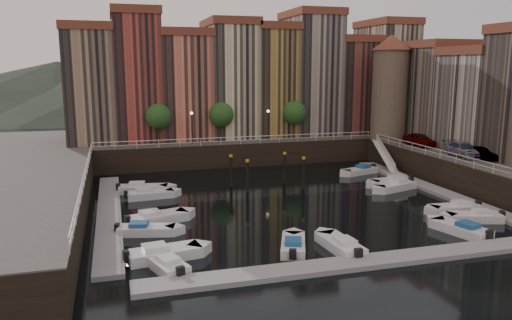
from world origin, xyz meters
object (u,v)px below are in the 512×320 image
object	(u,v)px
mooring_pilings	(267,173)
boat_left_2	(156,218)
boat_left_0	(163,254)
boat_left_1	(145,230)
corner_tower	(390,86)
car_c	(463,150)
car_a	(419,140)
car_b	(484,154)
gangway	(385,154)

from	to	relation	value
mooring_pilings	boat_left_2	xyz separation A→B (m)	(-12.37, -9.00, -1.24)
boat_left_0	boat_left_1	distance (m)	5.57
corner_tower	car_c	size ratio (longest dim) A/B	2.64
car_a	car_b	world-z (taller)	car_a
mooring_pilings	corner_tower	bearing A→B (deg)	25.98
gangway	car_a	bearing A→B (deg)	-30.85
corner_tower	car_b	world-z (taller)	corner_tower
corner_tower	car_b	size ratio (longest dim) A/B	3.48
car_b	gangway	bearing A→B (deg)	129.47
boat_left_0	boat_left_1	world-z (taller)	boat_left_0
mooring_pilings	boat_left_1	size ratio (longest dim) A/B	1.57
boat_left_2	car_b	world-z (taller)	car_b
mooring_pilings	car_a	bearing A→B (deg)	8.82
boat_left_2	car_c	world-z (taller)	car_c
corner_tower	boat_left_2	distance (m)	38.70
mooring_pilings	boat_left_2	distance (m)	15.35
gangway	car_c	xyz separation A→B (m)	(3.86, -9.56, 1.84)
gangway	mooring_pilings	distance (m)	17.92
gangway	car_c	distance (m)	10.47
car_b	car_c	world-z (taller)	car_c
corner_tower	mooring_pilings	world-z (taller)	corner_tower
boat_left_2	car_c	bearing A→B (deg)	-8.12
boat_left_0	car_b	bearing A→B (deg)	8.86
corner_tower	boat_left_0	distance (m)	43.46
boat_left_1	gangway	bearing A→B (deg)	42.50
mooring_pilings	car_a	size ratio (longest dim) A/B	1.58
gangway	car_b	xyz separation A→B (m)	(4.79, -11.66, 1.74)
gangway	boat_left_2	world-z (taller)	gangway
boat_left_1	boat_left_0	bearing A→B (deg)	-68.16
corner_tower	boat_left_2	bearing A→B (deg)	-149.94
boat_left_0	car_b	distance (m)	36.36
boat_left_2	car_c	size ratio (longest dim) A/B	1.03
boat_left_2	car_a	world-z (taller)	car_a
car_b	boat_left_1	bearing A→B (deg)	-154.44
car_c	boat_left_0	bearing A→B (deg)	-154.70
boat_left_1	car_a	size ratio (longest dim) A/B	1.00
gangway	mooring_pilings	world-z (taller)	gangway
corner_tower	car_c	distance (m)	15.49
boat_left_2	car_a	bearing A→B (deg)	4.16
boat_left_0	boat_left_2	size ratio (longest dim) A/B	0.98
corner_tower	boat_left_0	xyz separation A→B (m)	(-32.69, -26.92, -9.79)
car_c	boat_left_2	bearing A→B (deg)	-167.59
boat_left_0	car_a	bearing A→B (deg)	23.05
boat_left_1	car_b	bearing A→B (deg)	22.00
car_c	gangway	bearing A→B (deg)	116.40
mooring_pilings	boat_left_2	bearing A→B (deg)	-143.98
gangway	corner_tower	bearing A→B (deg)	57.20
mooring_pilings	boat_left_1	world-z (taller)	mooring_pilings
corner_tower	car_a	bearing A→B (deg)	-85.12
boat_left_2	car_a	distance (m)	35.31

